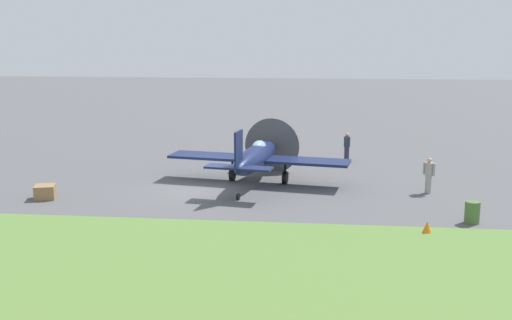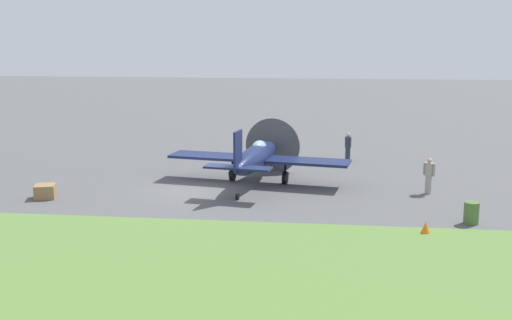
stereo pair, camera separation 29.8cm
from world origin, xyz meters
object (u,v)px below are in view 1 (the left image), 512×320
(runway_marker_cone, at_px, (427,227))
(fuel_drum, at_px, (472,212))
(airplane_lead, at_px, (257,157))
(ground_crew_chief, at_px, (429,175))
(ground_crew_mechanic, at_px, (347,146))
(supply_crate, at_px, (45,192))

(runway_marker_cone, bearing_deg, fuel_drum, 35.36)
(fuel_drum, distance_m, runway_marker_cone, 2.45)
(airplane_lead, xyz_separation_m, fuel_drum, (9.33, -5.73, -0.95))
(airplane_lead, height_order, ground_crew_chief, airplane_lead)
(airplane_lead, bearing_deg, runway_marker_cone, -34.99)
(fuel_drum, height_order, runway_marker_cone, fuel_drum)
(ground_crew_mechanic, bearing_deg, runway_marker_cone, 23.58)
(ground_crew_chief, bearing_deg, airplane_lead, -148.78)
(ground_crew_chief, distance_m, ground_crew_mechanic, 8.12)
(supply_crate, bearing_deg, fuel_drum, -5.41)
(ground_crew_mechanic, relative_size, fuel_drum, 1.92)
(ground_crew_mechanic, distance_m, runway_marker_cone, 13.67)
(ground_crew_mechanic, bearing_deg, airplane_lead, -24.59)
(airplane_lead, bearing_deg, ground_crew_mechanic, 61.92)
(fuel_drum, distance_m, supply_crate, 18.86)
(airplane_lead, distance_m, fuel_drum, 10.99)
(ground_crew_chief, height_order, fuel_drum, ground_crew_chief)
(ground_crew_mechanic, height_order, supply_crate, ground_crew_mechanic)
(airplane_lead, height_order, ground_crew_mechanic, airplane_lead)
(fuel_drum, bearing_deg, airplane_lead, 148.44)
(ground_crew_chief, distance_m, supply_crate, 18.06)
(fuel_drum, height_order, supply_crate, fuel_drum)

